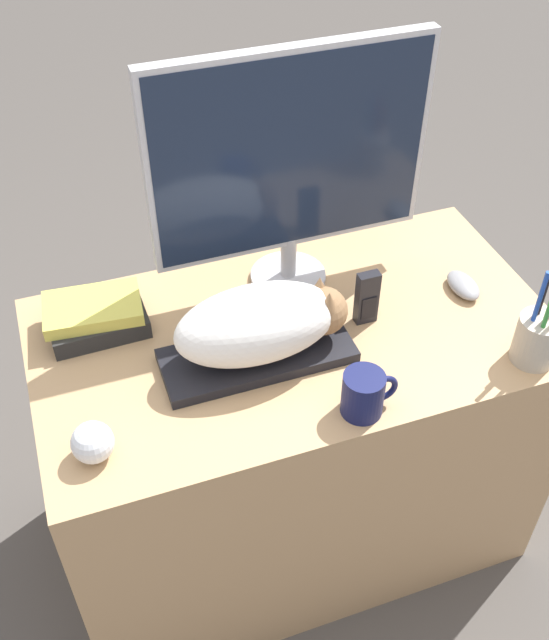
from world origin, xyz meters
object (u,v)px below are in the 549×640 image
Objects in this scene: monitor at (290,160)px; phone at (367,298)px; computer_mouse at (463,285)px; book_stack at (96,317)px; coffee_mug at (364,394)px; baseball at (93,442)px; cat at (264,322)px; pen_cup at (537,338)px; keyboard at (257,355)px.

monitor is 0.33m from phone.
computer_mouse is 0.49× the size of book_stack.
computer_mouse is 0.92× the size of coffee_mug.
computer_mouse is 1.34× the size of baseball.
phone reaches higher than book_stack.
cat is 1.58× the size of pen_cup.
monitor is 0.50m from computer_mouse.
computer_mouse is 0.26m from phone.
coffee_mug is 0.50× the size of pen_cup.
coffee_mug reaches higher than computer_mouse.
coffee_mug is 0.89× the size of phone.
phone is (0.11, -0.19, -0.25)m from monitor.
computer_mouse is at bearing -10.38° from book_stack.
book_stack is at bearing 169.62° from computer_mouse.
cat is at bearing -171.26° from phone.
cat reaches higher than phone.
book_stack is at bearing -177.20° from monitor.
monitor reaches higher than phone.
pen_cup is (0.38, -0.41, -0.26)m from monitor.
cat is 1.68× the size of book_stack.
pen_cup is (0.02, -0.24, 0.04)m from computer_mouse.
cat is 0.50m from computer_mouse.
keyboard is 0.09m from cat.
keyboard is 5.06× the size of baseball.
baseball is (-0.36, -0.14, 0.03)m from keyboard.
cat reaches higher than keyboard.
cat is at bearing 20.00° from baseball.
pen_cup reaches higher than computer_mouse.
pen_cup is at bearing -19.54° from cat.
baseball reaches higher than keyboard.
coffee_mug is at bearing -90.34° from monitor.
monitor reaches higher than baseball.
baseball is at bearing 176.84° from pen_cup.
cat is (0.02, 0.00, 0.09)m from keyboard.
computer_mouse is 0.46× the size of pen_cup.
cat is 2.83× the size of phone.
pen_cup is (0.53, -0.18, 0.05)m from keyboard.
phone reaches higher than baseball.
coffee_mug is 1.45× the size of baseball.
monitor is 0.62m from pen_cup.
monitor is (0.13, 0.22, 0.21)m from cat.
keyboard is 1.73× the size of pen_cup.
phone is (0.61, 0.17, 0.02)m from baseball.
baseball is (-0.37, -0.14, -0.06)m from cat.
book_stack is at bearing 79.63° from baseball.
monitor reaches higher than coffee_mug.
cat reaches higher than baseball.
phone is at bearing 8.20° from keyboard.
baseball is (-0.87, -0.19, 0.02)m from computer_mouse.
cat is at bearing -32.96° from book_stack.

